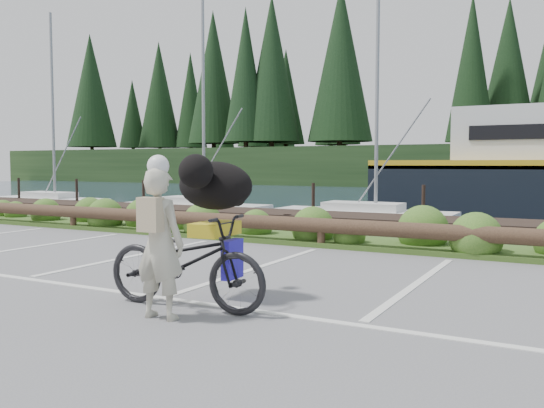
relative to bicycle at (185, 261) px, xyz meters
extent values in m
plane|color=slate|center=(-0.55, 0.66, -0.56)|extent=(72.00, 72.00, 0.00)
plane|color=#18263A|center=(-0.55, 48.66, -1.76)|extent=(160.00, 160.00, 0.00)
cube|color=#3D5B21|center=(-0.55, 5.96, -0.51)|extent=(34.00, 1.60, 0.10)
imported|color=black|center=(0.00, 0.00, 0.00)|extent=(2.15, 0.84, 1.11)
imported|color=#BDB7A0|center=(0.02, -0.49, 0.27)|extent=(0.62, 0.43, 1.65)
ellipsoid|color=black|center=(-0.03, 0.68, 0.86)|extent=(0.57, 1.08, 0.61)
camera|label=1|loc=(4.05, -5.37, 1.14)|focal=38.00mm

